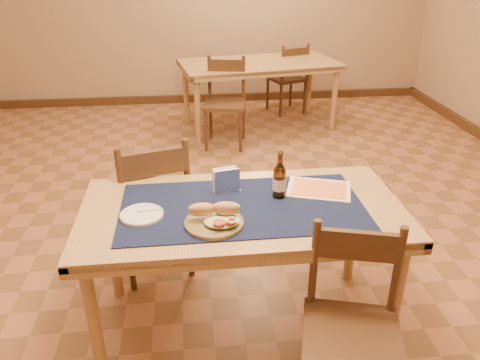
{
  "coord_description": "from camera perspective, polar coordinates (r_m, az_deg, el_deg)",
  "views": [
    {
      "loc": [
        -0.24,
        -2.8,
        1.9
      ],
      "look_at": [
        0.0,
        -0.7,
        0.85
      ],
      "focal_mm": 35.0,
      "sensor_mm": 36.0,
      "label": 1
    }
  ],
  "objects": [
    {
      "name": "room",
      "position": [
        2.86,
        -1.65,
        16.3
      ],
      "size": [
        6.04,
        7.04,
        2.84
      ],
      "color": "#945F40",
      "rests_on": "ground"
    },
    {
      "name": "napkin_holder",
      "position": [
        2.44,
        -1.7,
        -0.07
      ],
      "size": [
        0.15,
        0.08,
        0.13
      ],
      "color": "silver",
      "rests_on": "placemat"
    },
    {
      "name": "fork",
      "position": [
        2.29,
        -10.69,
        -3.63
      ],
      "size": [
        0.12,
        0.02,
        0.0
      ],
      "color": "#7CC069",
      "rests_on": "side_plate"
    },
    {
      "name": "side_plate",
      "position": [
        2.28,
        -11.89,
        -4.14
      ],
      "size": [
        0.21,
        0.21,
        0.02
      ],
      "color": "silver",
      "rests_on": "placemat"
    },
    {
      "name": "beer_bottle",
      "position": [
        2.37,
        4.81,
        -0.05
      ],
      "size": [
        0.07,
        0.07,
        0.25
      ],
      "color": "#472A0C",
      "rests_on": "placemat"
    },
    {
      "name": "baseboard",
      "position": [
        3.37,
        -1.36,
        -6.92
      ],
      "size": [
        6.0,
        7.0,
        0.1
      ],
      "color": "#3F2716",
      "rests_on": "ground"
    },
    {
      "name": "main_table",
      "position": [
        2.37,
        0.28,
        -5.03
      ],
      "size": [
        1.6,
        0.8,
        0.75
      ],
      "color": "#A07A4B",
      "rests_on": "ground"
    },
    {
      "name": "chair_back_far",
      "position": [
        6.0,
        5.91,
        12.35
      ],
      "size": [
        0.51,
        0.51,
        0.87
      ],
      "color": "#3F2716",
      "rests_on": "ground"
    },
    {
      "name": "chair_main_near",
      "position": [
        2.13,
        13.48,
        -17.03
      ],
      "size": [
        0.5,
        0.5,
        0.89
      ],
      "color": "#3F2716",
      "rests_on": "ground"
    },
    {
      "name": "chair_main_far",
      "position": [
        2.93,
        -10.63,
        -2.88
      ],
      "size": [
        0.54,
        0.54,
        0.95
      ],
      "color": "#3F2716",
      "rests_on": "ground"
    },
    {
      "name": "placemat",
      "position": [
        2.32,
        0.28,
        -3.23
      ],
      "size": [
        1.2,
        0.6,
        0.01
      ],
      "primitive_type": "cube",
      "color": "#0E1535",
      "rests_on": "main_table"
    },
    {
      "name": "back_table",
      "position": [
        5.45,
        2.34,
        13.34
      ],
      "size": [
        1.86,
        1.15,
        0.75
      ],
      "color": "#A07A4B",
      "rests_on": "ground"
    },
    {
      "name": "chair_back_near",
      "position": [
        4.94,
        -1.82,
        9.6
      ],
      "size": [
        0.49,
        0.49,
        0.91
      ],
      "color": "#3F2716",
      "rests_on": "ground"
    },
    {
      "name": "menu_card",
      "position": [
        2.51,
        9.6,
        -1.06
      ],
      "size": [
        0.39,
        0.33,
        0.01
      ],
      "color": "beige",
      "rests_on": "placemat"
    },
    {
      "name": "sandwich_plate",
      "position": [
        2.16,
        -2.97,
        -4.8
      ],
      "size": [
        0.28,
        0.28,
        0.11
      ],
      "color": "brown",
      "rests_on": "placemat"
    }
  ]
}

